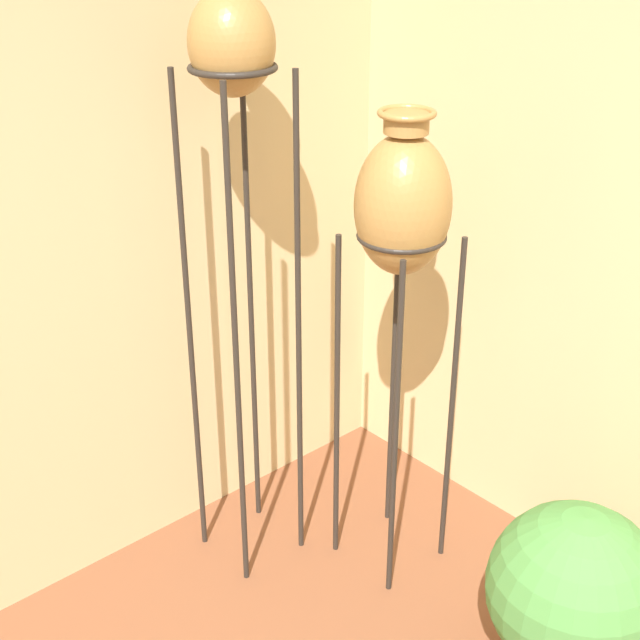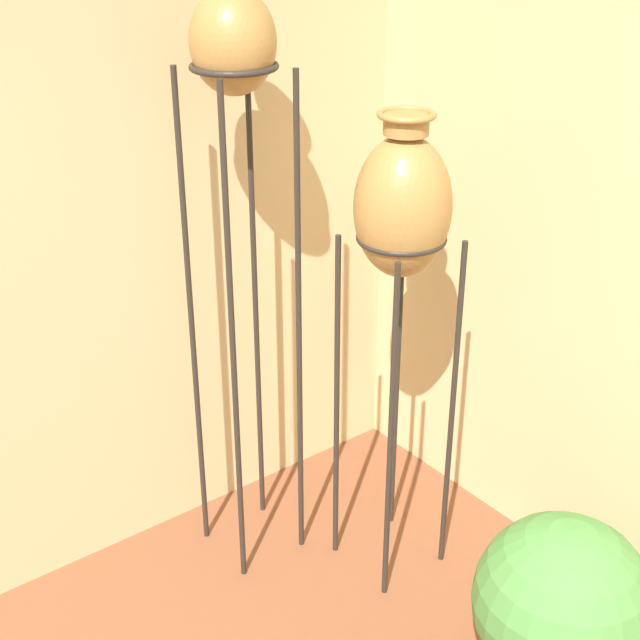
# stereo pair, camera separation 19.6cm
# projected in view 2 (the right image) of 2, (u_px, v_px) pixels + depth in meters

# --- Properties ---
(vase_stand_tall) EXTENTS (0.29, 0.29, 2.14)m
(vase_stand_tall) POSITION_uv_depth(u_px,v_px,m) (234.00, 73.00, 2.68)
(vase_stand_tall) COLOR #28231E
(vase_stand_tall) RESTS_ON ground_plane
(vase_stand_medium) EXTENTS (0.31, 0.31, 1.69)m
(vase_stand_medium) POSITION_uv_depth(u_px,v_px,m) (402.00, 215.00, 2.80)
(vase_stand_medium) COLOR #28231E
(vase_stand_medium) RESTS_ON ground_plane
(potted_plant) EXTENTS (0.54, 0.54, 0.66)m
(potted_plant) POSITION_uv_depth(u_px,v_px,m) (561.00, 614.00, 2.65)
(potted_plant) COLOR olive
(potted_plant) RESTS_ON ground_plane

